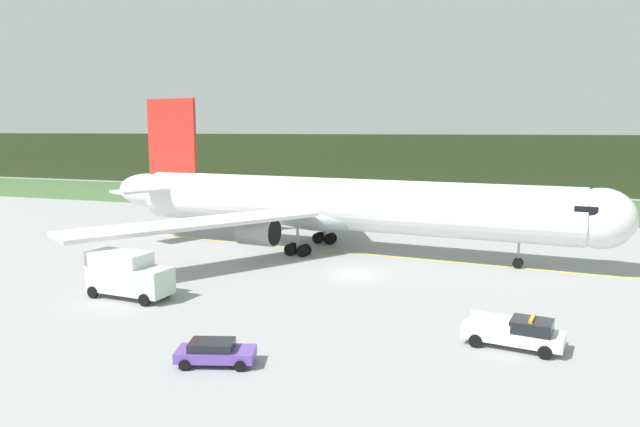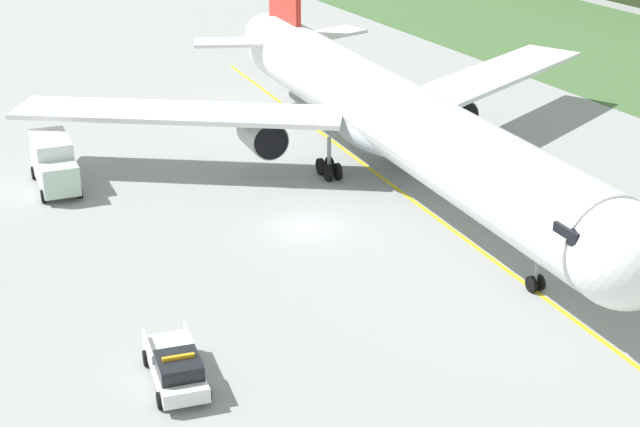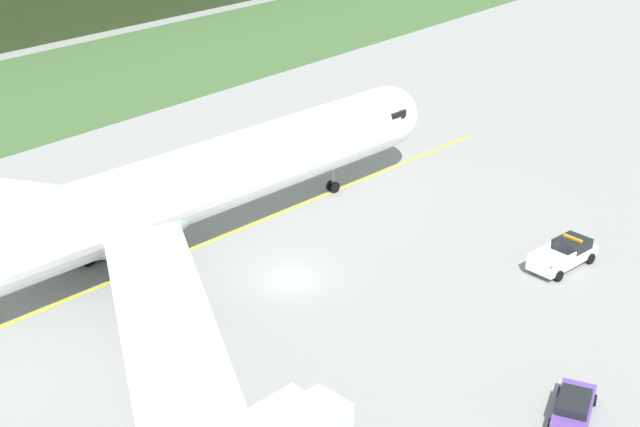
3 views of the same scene
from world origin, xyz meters
name	(u,v)px [view 1 (image 1 of 3)]	position (x,y,z in m)	size (l,w,h in m)	color
ground	(354,275)	(0.00, 0.00, 0.00)	(320.00, 320.00, 0.00)	#949697
grass_verge	(436,204)	(0.00, 50.93, 0.02)	(320.00, 31.18, 0.04)	#436638
distant_tree_line	(452,163)	(0.00, 73.18, 5.72)	(288.00, 6.84, 11.45)	#25321A
taxiway_centerline_main	(341,252)	(-3.90, 8.66, 0.00)	(73.12, 0.30, 0.01)	yellow
airliner	(334,205)	(-4.66, 8.73, 4.88)	(55.59, 48.04, 15.97)	white
ops_pickup_truck	(517,333)	(13.48, -13.25, 0.90)	(5.83, 3.03, 1.94)	white
catering_truck	(127,274)	(-14.21, -12.19, 1.81)	(6.71, 3.14, 3.60)	silver
staff_car	(215,352)	(-1.85, -21.09, 0.70)	(4.52, 2.93, 1.30)	#6644A8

